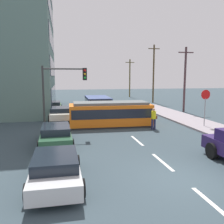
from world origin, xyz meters
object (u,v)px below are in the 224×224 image
(streetcar_tram, at_px, (110,114))
(city_bus, at_px, (98,104))
(parked_sedan_near, at_px, (56,168))
(parked_sedan_far, at_px, (60,113))
(parked_sedan_mid, at_px, (56,134))
(utility_pole_far, at_px, (154,73))
(stop_sign, at_px, (205,100))
(utility_pole_distant, at_px, (130,77))
(utility_pole_mid, at_px, (185,78))
(traffic_light_mast, at_px, (62,87))
(parked_sedan_furthest, at_px, (53,106))
(pedestrian_crossing, at_px, (154,118))

(streetcar_tram, height_order, city_bus, streetcar_tram)
(parked_sedan_near, xyz_separation_m, parked_sedan_far, (0.06, 14.28, 0.00))
(parked_sedan_mid, bearing_deg, parked_sedan_near, -88.78)
(parked_sedan_near, xyz_separation_m, utility_pole_far, (14.37, 27.12, 4.02))
(utility_pole_far, bearing_deg, city_bus, -137.39)
(stop_sign, distance_m, utility_pole_distant, 30.06)
(utility_pole_mid, bearing_deg, parked_sedan_far, -170.51)
(parked_sedan_near, height_order, utility_pole_distant, utility_pole_distant)
(utility_pole_far, relative_size, utility_pole_distant, 1.20)
(traffic_light_mast, bearing_deg, parked_sedan_near, -92.18)
(parked_sedan_furthest, bearing_deg, stop_sign, -43.91)
(pedestrian_crossing, relative_size, parked_sedan_near, 0.39)
(pedestrian_crossing, relative_size, utility_pole_distant, 0.22)
(city_bus, xyz_separation_m, utility_pole_distant, (9.47, 20.39, 2.86))
(parked_sedan_far, bearing_deg, utility_pole_far, 41.92)
(parked_sedan_mid, distance_m, stop_sign, 11.95)
(city_bus, distance_m, parked_sedan_near, 18.26)
(parked_sedan_furthest, bearing_deg, utility_pole_distant, 51.68)
(city_bus, distance_m, utility_pole_far, 14.29)
(traffic_light_mast, bearing_deg, stop_sign, 1.05)
(parked_sedan_near, bearing_deg, parked_sedan_far, 89.74)
(city_bus, distance_m, parked_sedan_far, 5.42)
(utility_pole_mid, bearing_deg, utility_pole_far, 88.39)
(city_bus, height_order, parked_sedan_near, city_bus)
(parked_sedan_mid, height_order, parked_sedan_furthest, same)
(streetcar_tram, xyz_separation_m, parked_sedan_near, (-4.16, -10.31, -0.41))
(stop_sign, xyz_separation_m, utility_pole_mid, (2.66, 8.39, 1.65))
(parked_sedan_far, bearing_deg, traffic_light_mast, -87.78)
(parked_sedan_mid, xyz_separation_m, parked_sedan_furthest, (-0.62, 14.43, 0.00))
(traffic_light_mast, height_order, utility_pole_mid, utility_pole_mid)
(pedestrian_crossing, bearing_deg, stop_sign, -0.14)
(parked_sedan_mid, xyz_separation_m, parked_sedan_far, (0.18, 8.77, 0.00))
(parked_sedan_far, bearing_deg, city_bus, 40.17)
(city_bus, distance_m, stop_sign, 12.01)
(city_bus, bearing_deg, parked_sedan_far, -139.83)
(city_bus, height_order, pedestrian_crossing, city_bus)
(parked_sedan_far, distance_m, stop_sign, 12.95)
(parked_sedan_furthest, height_order, stop_sign, stop_sign)
(pedestrian_crossing, relative_size, utility_pole_far, 0.19)
(utility_pole_far, bearing_deg, streetcar_tram, -121.27)
(parked_sedan_far, bearing_deg, streetcar_tram, -44.04)
(parked_sedan_mid, relative_size, utility_pole_mid, 0.62)
(parked_sedan_far, height_order, traffic_light_mast, traffic_light_mast)
(pedestrian_crossing, bearing_deg, parked_sedan_far, 139.45)
(parked_sedan_far, xyz_separation_m, utility_pole_distant, (13.61, 23.88, 3.28))
(parked_sedan_far, height_order, utility_pole_distant, utility_pole_distant)
(parked_sedan_mid, relative_size, utility_pole_distant, 0.61)
(parked_sedan_near, distance_m, stop_sign, 14.16)
(city_bus, bearing_deg, parked_sedan_near, -103.29)
(parked_sedan_near, bearing_deg, streetcar_tram, 68.03)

